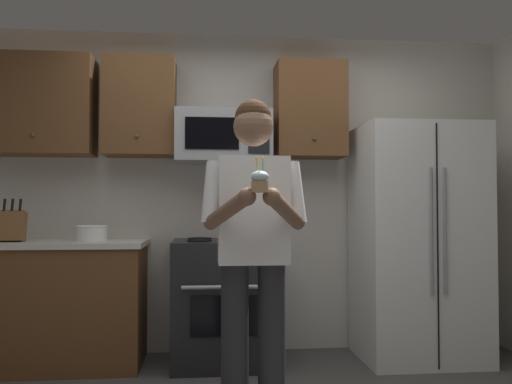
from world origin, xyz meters
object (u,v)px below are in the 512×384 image
at_px(microwave, 223,137).
at_px(cupcake, 260,181).
at_px(bowl_large_white, 91,233).
at_px(person, 253,239).
at_px(oven_range, 223,301).
at_px(refrigerator, 417,242).
at_px(knife_block, 13,226).

relative_size(microwave, cupcake, 4.26).
relative_size(bowl_large_white, person, 0.14).
height_order(oven_range, refrigerator, refrigerator).
distance_m(refrigerator, person, 1.77).
distance_m(knife_block, person, 1.98).
distance_m(oven_range, refrigerator, 1.56).
distance_m(microwave, bowl_large_white, 1.24).
bearing_deg(refrigerator, person, -141.37).
xyz_separation_m(bowl_large_white, cupcake, (1.11, -1.52, 0.31)).
xyz_separation_m(oven_range, knife_block, (-1.52, -0.03, 0.57)).
bearing_deg(refrigerator, bowl_large_white, 178.02).
bearing_deg(refrigerator, oven_range, 178.50).
height_order(refrigerator, cupcake, refrigerator).
distance_m(knife_block, bowl_large_white, 0.54).
distance_m(refrigerator, cupcake, 2.03).
xyz_separation_m(microwave, cupcake, (0.12, -1.59, -0.43)).
relative_size(refrigerator, knife_block, 5.63).
height_order(microwave, person, microwave).
height_order(microwave, knife_block, microwave).
bearing_deg(oven_range, cupcake, -85.34).
bearing_deg(bowl_large_white, microwave, 4.18).
distance_m(refrigerator, bowl_large_white, 2.49).
xyz_separation_m(microwave, bowl_large_white, (-0.99, -0.07, -0.74)).
height_order(person, cupcake, person).
xyz_separation_m(bowl_large_white, person, (1.11, -1.19, 0.02)).
xyz_separation_m(refrigerator, bowl_large_white, (-2.49, 0.09, 0.08)).
relative_size(oven_range, cupcake, 5.36).
bearing_deg(bowl_large_white, cupcake, -53.85).
xyz_separation_m(microwave, refrigerator, (1.50, -0.16, -0.82)).
xyz_separation_m(microwave, person, (0.12, -1.26, -0.72)).
bearing_deg(person, oven_range, 95.99).
height_order(oven_range, person, person).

